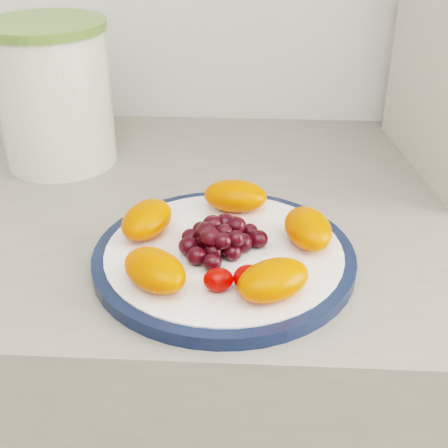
{
  "coord_description": "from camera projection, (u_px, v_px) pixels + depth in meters",
  "views": [
    {
      "loc": [
        -0.06,
        0.49,
        1.28
      ],
      "look_at": [
        -0.09,
        1.06,
        0.95
      ],
      "focal_mm": 50.0,
      "sensor_mm": 36.0,
      "label": 1
    }
  ],
  "objects": [
    {
      "name": "canister_lid",
      "position": [
        44.0,
        25.0,
        0.82
      ],
      "size": [
        0.2,
        0.2,
        0.01
      ],
      "primitive_type": "cylinder",
      "rotation": [
        0.0,
        0.0,
        0.22
      ],
      "color": "#587934",
      "rests_on": "canister"
    },
    {
      "name": "plate_rim",
      "position": [
        224.0,
        258.0,
        0.68
      ],
      "size": [
        0.28,
        0.28,
        0.01
      ],
      "primitive_type": "cylinder",
      "color": "#0D1834",
      "rests_on": "counter"
    },
    {
      "name": "canister",
      "position": [
        55.0,
        99.0,
        0.87
      ],
      "size": [
        0.19,
        0.19,
        0.19
      ],
      "primitive_type": "cylinder",
      "rotation": [
        0.0,
        0.0,
        0.22
      ],
      "color": "#3C6611",
      "rests_on": "counter"
    },
    {
      "name": "plate_face",
      "position": [
        224.0,
        257.0,
        0.68
      ],
      "size": [
        0.26,
        0.26,
        0.02
      ],
      "primitive_type": "cylinder",
      "color": "white",
      "rests_on": "counter"
    },
    {
      "name": "fruit_plate",
      "position": [
        223.0,
        238.0,
        0.66
      ],
      "size": [
        0.25,
        0.24,
        0.04
      ],
      "color": "#FF3E00",
      "rests_on": "plate_face"
    },
    {
      "name": "counter",
      "position": [
        284.0,
        442.0,
        1.03
      ],
      "size": [
        3.5,
        0.6,
        0.9
      ],
      "primitive_type": "cube",
      "color": "gray",
      "rests_on": "floor"
    }
  ]
}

